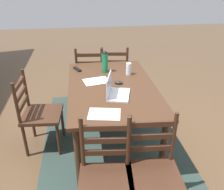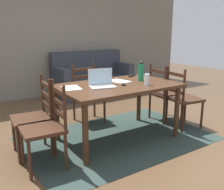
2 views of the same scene
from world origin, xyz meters
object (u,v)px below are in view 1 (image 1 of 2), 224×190
(water_bottle, at_px, (105,61))
(tv_remote, at_px, (77,69))
(computer_mouse, at_px, (119,82))
(laptop, at_px, (114,90))
(drinking_glass, at_px, (129,69))
(chair_right_near, at_px, (114,74))
(chair_left_far, at_px, (106,179))
(chair_left_near, at_px, (153,174))
(dining_table, at_px, (112,92))
(chair_far_head, at_px, (39,114))
(chair_right_far, at_px, (90,75))

(water_bottle, xyz_separation_m, tv_remote, (0.12, 0.36, -0.14))
(computer_mouse, bearing_deg, water_bottle, 39.49)
(laptop, distance_m, drinking_glass, 0.60)
(chair_right_near, bearing_deg, water_bottle, 161.41)
(chair_left_far, bearing_deg, drinking_glass, -18.03)
(tv_remote, bearing_deg, chair_left_near, 83.95)
(chair_left_far, relative_size, laptop, 2.59)
(dining_table, relative_size, laptop, 4.38)
(chair_far_head, xyz_separation_m, laptop, (-0.25, -0.86, 0.37))
(chair_far_head, height_order, laptop, laptop)
(chair_right_far, xyz_separation_m, computer_mouse, (-1.06, -0.29, 0.33))
(laptop, bearing_deg, dining_table, -0.87)
(chair_right_far, bearing_deg, chair_left_far, -179.80)
(chair_right_near, height_order, chair_far_head, same)
(computer_mouse, bearing_deg, chair_right_far, 38.03)
(drinking_glass, relative_size, tv_remote, 0.90)
(drinking_glass, relative_size, computer_mouse, 1.53)
(chair_right_near, xyz_separation_m, water_bottle, (-0.67, 0.22, 0.46))
(dining_table, height_order, chair_far_head, chair_far_head)
(chair_right_far, xyz_separation_m, chair_left_far, (-2.18, -0.01, 0.00))
(chair_far_head, distance_m, computer_mouse, 1.01)
(chair_right_far, relative_size, drinking_glass, 6.23)
(dining_table, xyz_separation_m, chair_right_near, (1.09, -0.19, -0.22))
(chair_right_near, distance_m, laptop, 1.41)
(chair_right_far, distance_m, computer_mouse, 1.14)
(chair_far_head, height_order, computer_mouse, chair_far_head)
(chair_right_far, distance_m, chair_far_head, 1.28)
(laptop, bearing_deg, chair_right_far, 8.42)
(drinking_glass, bearing_deg, chair_left_far, 161.97)
(chair_left_far, xyz_separation_m, water_bottle, (1.51, -0.16, 0.46))
(water_bottle, bearing_deg, chair_right_far, 14.36)
(chair_right_far, xyz_separation_m, drinking_glass, (-0.80, -0.46, 0.39))
(chair_right_near, relative_size, drinking_glass, 6.23)
(dining_table, bearing_deg, chair_right_far, 10.51)
(chair_right_near, relative_size, chair_far_head, 1.00)
(chair_far_head, xyz_separation_m, chair_left_near, (-1.09, -1.07, 0.00))
(chair_right_near, distance_m, tv_remote, 0.86)
(laptop, bearing_deg, chair_left_near, -166.28)
(chair_right_far, height_order, tv_remote, chair_right_far)
(chair_far_head, relative_size, chair_left_far, 1.00)
(chair_left_near, relative_size, tv_remote, 5.59)
(tv_remote, bearing_deg, dining_table, 99.73)
(chair_left_near, height_order, tv_remote, chair_left_near)
(drinking_glass, height_order, tv_remote, drinking_glass)
(chair_right_near, distance_m, chair_right_far, 0.40)
(chair_left_far, xyz_separation_m, chair_left_near, (0.00, -0.40, 0.00))
(chair_left_far, distance_m, water_bottle, 1.59)
(water_bottle, bearing_deg, tv_remote, 71.54)
(chair_left_far, height_order, computer_mouse, chair_left_far)
(chair_left_near, bearing_deg, tv_remote, 19.90)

